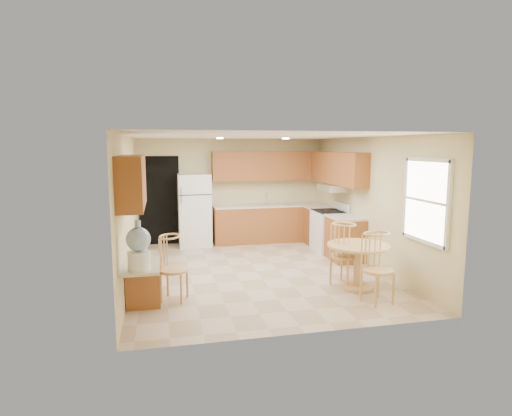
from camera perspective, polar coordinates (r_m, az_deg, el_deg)
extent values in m
plane|color=#C3A88D|center=(8.09, 0.08, -8.44)|extent=(5.50, 5.50, 0.00)
cube|color=white|center=(7.75, 0.08, 9.55)|extent=(4.50, 5.50, 0.02)
cube|color=beige|center=(10.51, -3.22, 2.35)|extent=(4.50, 0.02, 2.50)
cube|color=beige|center=(5.22, 6.74, -3.67)|extent=(4.50, 0.02, 2.50)
cube|color=beige|center=(7.66, -16.58, -0.16)|extent=(0.02, 5.50, 2.50)
cube|color=beige|center=(8.60, 14.87, 0.79)|extent=(0.02, 5.50, 2.50)
cube|color=black|center=(10.38, -12.77, 0.98)|extent=(0.90, 0.02, 2.10)
cube|color=#9E5928|center=(10.51, 1.80, -2.12)|extent=(2.75, 0.60, 0.87)
cube|color=beige|center=(10.44, 1.81, 0.33)|extent=(2.75, 0.63, 0.04)
cube|color=#9E5928|center=(10.28, 8.45, -2.45)|extent=(0.60, 0.59, 0.87)
cube|color=beige|center=(10.20, 8.51, 0.06)|extent=(0.63, 0.59, 0.04)
cube|color=#9E5928|center=(8.96, 11.79, -4.10)|extent=(0.60, 0.80, 0.87)
cube|color=beige|center=(8.88, 11.88, -1.23)|extent=(0.63, 0.80, 0.04)
cube|color=#9E5928|center=(10.48, 1.65, 5.64)|extent=(2.75, 0.33, 0.70)
cube|color=#9E5928|center=(9.57, 10.78, 5.25)|extent=(0.33, 2.42, 0.70)
cube|color=#9E5928|center=(5.99, -16.26, 3.40)|extent=(0.33, 1.40, 0.70)
cube|color=silver|center=(10.43, 1.68, 0.45)|extent=(0.78, 0.44, 0.01)
cube|color=silver|center=(9.54, 10.31, 2.67)|extent=(0.50, 0.76, 0.14)
cube|color=#9E5928|center=(6.55, -14.83, -9.47)|extent=(0.48, 0.42, 0.72)
cube|color=beige|center=(6.08, -15.09, -7.04)|extent=(0.50, 1.20, 0.04)
cube|color=white|center=(6.98, 21.78, 0.89)|extent=(0.05, 1.00, 1.20)
cube|color=white|center=(6.93, 21.98, 5.97)|extent=(0.05, 1.10, 0.06)
cube|color=white|center=(7.08, 21.44, -4.10)|extent=(0.05, 1.10, 0.06)
cube|color=white|center=(6.55, 24.31, 0.30)|extent=(0.05, 0.06, 1.28)
cube|color=white|center=(7.42, 19.42, 1.40)|extent=(0.05, 0.06, 1.28)
cylinder|color=white|center=(8.85, -4.85, 9.25)|extent=(0.14, 0.14, 0.02)
cylinder|color=white|center=(9.14, 3.99, 9.23)|extent=(0.14, 0.14, 0.02)
cube|color=white|center=(10.10, -8.20, -0.28)|extent=(0.74, 0.69, 1.69)
cube|color=black|center=(9.70, -8.08, 1.74)|extent=(0.73, 0.01, 0.02)
cube|color=silver|center=(9.68, -9.90, 1.10)|extent=(0.03, 0.03, 0.18)
cube|color=silver|center=(9.66, -9.93, 2.26)|extent=(0.03, 0.03, 0.14)
cube|color=white|center=(9.65, 9.73, -3.08)|extent=(0.65, 0.76, 0.90)
cube|color=black|center=(9.57, 9.79, -0.41)|extent=(0.64, 0.75, 0.02)
cube|color=white|center=(9.66, 11.34, 0.20)|extent=(0.06, 0.76, 0.18)
cylinder|color=tan|center=(7.34, 13.32, -10.20)|extent=(0.54, 0.54, 0.06)
cylinder|color=tan|center=(7.24, 13.41, -7.70)|extent=(0.14, 0.14, 0.67)
cylinder|color=tan|center=(7.15, 13.51, -4.90)|extent=(1.00, 1.00, 0.04)
cylinder|color=tan|center=(7.38, 11.75, -6.28)|extent=(0.46, 0.46, 0.04)
cylinder|color=tan|center=(7.52, 10.02, -7.90)|extent=(0.04, 0.04, 0.50)
cylinder|color=tan|center=(7.65, 12.32, -7.69)|extent=(0.04, 0.04, 0.50)
cylinder|color=tan|center=(7.23, 11.03, -8.59)|extent=(0.04, 0.04, 0.50)
cylinder|color=tan|center=(7.37, 13.41, -8.35)|extent=(0.04, 0.04, 0.50)
cylinder|color=tan|center=(6.65, 15.92, -8.03)|extent=(0.46, 0.46, 0.04)
cylinder|color=tan|center=(6.79, 13.92, -9.81)|extent=(0.04, 0.04, 0.49)
cylinder|color=tan|center=(6.94, 16.40, -9.51)|extent=(0.04, 0.04, 0.49)
cylinder|color=tan|center=(6.51, 15.23, -10.64)|extent=(0.04, 0.04, 0.49)
cylinder|color=tan|center=(6.67, 17.78, -10.30)|extent=(0.04, 0.04, 0.49)
cylinder|color=tan|center=(6.63, -10.89, -8.16)|extent=(0.44, 0.44, 0.04)
cylinder|color=tan|center=(6.84, -12.21, -9.72)|extent=(0.04, 0.04, 0.47)
cylinder|color=tan|center=(6.85, -9.56, -9.62)|extent=(0.04, 0.04, 0.47)
cylinder|color=tan|center=(6.55, -12.18, -10.55)|extent=(0.04, 0.04, 0.47)
cylinder|color=tan|center=(6.56, -9.41, -10.45)|extent=(0.04, 0.04, 0.47)
cylinder|color=white|center=(5.64, -15.32, -6.77)|extent=(0.29, 0.29, 0.24)
sphere|color=#8CAFD8|center=(5.57, -15.43, -4.04)|extent=(0.31, 0.31, 0.31)
cylinder|color=#8CAFD8|center=(5.53, -15.51, -2.04)|extent=(0.08, 0.08, 0.09)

